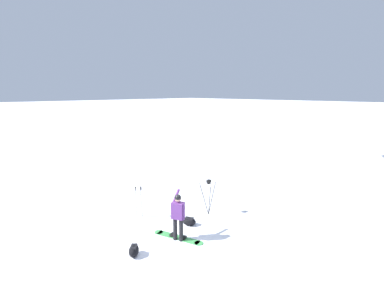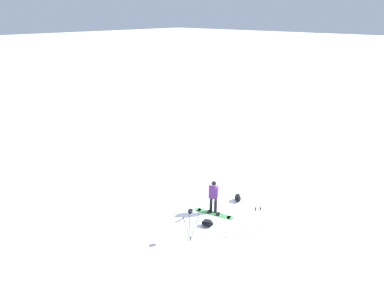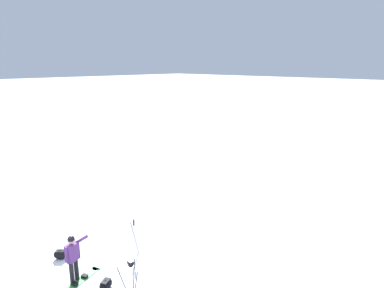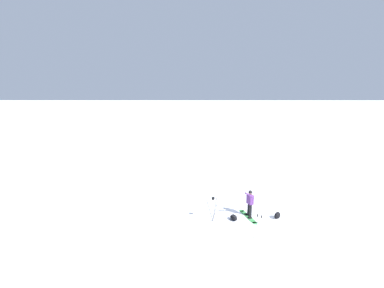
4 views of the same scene
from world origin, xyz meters
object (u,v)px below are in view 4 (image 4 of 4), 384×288
object	(u,v)px
snowboarder	(250,201)
ski_poles	(259,223)
gear_bag_large	(277,215)
gear_bag_small	(234,218)
snowboard	(248,216)
camera_tripod	(213,204)

from	to	relation	value
snowboarder	ski_poles	size ratio (longest dim) A/B	1.28
gear_bag_large	gear_bag_small	world-z (taller)	gear_bag_large
snowboard	gear_bag_small	bearing A→B (deg)	113.05
snowboard	ski_poles	size ratio (longest dim) A/B	1.41
gear_bag_large	gear_bag_small	distance (m)	2.60
snowboarder	gear_bag_large	size ratio (longest dim) A/B	2.99
gear_bag_large	camera_tripod	bearing A→B (deg)	95.03
camera_tripod	gear_bag_small	world-z (taller)	camera_tripod
gear_bag_large	camera_tripod	xyz separation A→B (m)	(-0.34, 3.81, 0.86)
camera_tripod	ski_poles	distance (m)	2.81
snowboarder	gear_bag_small	xyz separation A→B (m)	(-0.50, 1.01, -0.83)
gear_bag_large	ski_poles	xyz separation A→B (m)	(-2.08, 1.62, 0.66)
snowboard	ski_poles	bearing A→B (deg)	-178.63
ski_poles	camera_tripod	bearing A→B (deg)	51.41
snowboarder	snowboard	xyz separation A→B (m)	(-0.11, 0.09, -0.96)
snowboarder	gear_bag_small	bearing A→B (deg)	116.42
snowboarder	gear_bag_small	size ratio (longest dim) A/B	2.69
snowboard	camera_tripod	xyz separation A→B (m)	(-0.50, 2.14, 1.02)
camera_tripod	ski_poles	xyz separation A→B (m)	(-1.75, -2.19, -0.19)
gear_bag_small	camera_tripod	bearing A→B (deg)	95.18
gear_bag_small	snowboard	bearing A→B (deg)	-66.95
gear_bag_large	snowboarder	bearing A→B (deg)	80.18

